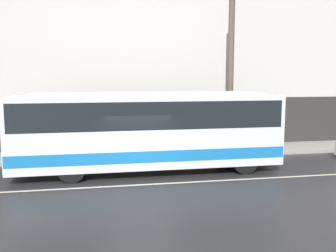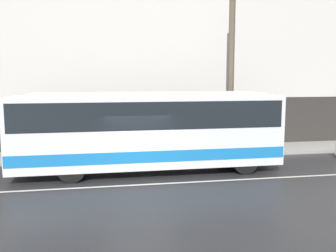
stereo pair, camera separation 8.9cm
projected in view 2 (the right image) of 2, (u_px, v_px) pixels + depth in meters
The scene contains 6 objects.
ground_plane at pixel (140, 185), 13.79m from camera, with size 60.00×60.00×0.00m, color #262628.
sidewalk at pixel (129, 154), 18.95m from camera, with size 60.00×2.60×0.17m.
building_facade at pixel (125, 28), 19.52m from camera, with size 60.00×0.35×13.43m.
lane_stripe at pixel (140, 185), 13.79m from camera, with size 54.00×0.14×0.01m.
transit_bus at pixel (148, 128), 15.48m from camera, with size 10.93×2.52×3.32m.
utility_pole_near at pixel (231, 76), 18.73m from camera, with size 0.31×0.31×7.61m.
Camera 2 is at (-1.42, -13.35, 3.95)m, focal length 40.00 mm.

